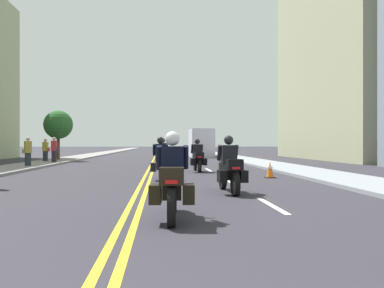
# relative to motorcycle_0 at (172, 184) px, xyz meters

# --- Properties ---
(ground_plane) EXTENTS (264.00, 264.00, 0.00)m
(ground_plane) POSITION_rel_motorcycle_0_xyz_m (-0.76, 41.54, -0.64)
(ground_plane) COLOR #2D2B33
(sidewalk_left) EXTENTS (2.63, 144.00, 0.12)m
(sidewalk_left) POSITION_rel_motorcycle_0_xyz_m (-8.02, 41.54, -0.58)
(sidewalk_left) COLOR gray
(sidewalk_left) RESTS_ON ground
(sidewalk_right) EXTENTS (2.63, 144.00, 0.12)m
(sidewalk_right) POSITION_rel_motorcycle_0_xyz_m (6.50, 41.54, -0.58)
(sidewalk_right) COLOR gray
(sidewalk_right) RESTS_ON ground
(centreline_yellow_inner) EXTENTS (0.12, 132.00, 0.01)m
(centreline_yellow_inner) POSITION_rel_motorcycle_0_xyz_m (-0.88, 41.54, -0.64)
(centreline_yellow_inner) COLOR yellow
(centreline_yellow_inner) RESTS_ON ground
(centreline_yellow_outer) EXTENTS (0.12, 132.00, 0.01)m
(centreline_yellow_outer) POSITION_rel_motorcycle_0_xyz_m (-0.64, 41.54, -0.64)
(centreline_yellow_outer) COLOR yellow
(centreline_yellow_outer) RESTS_ON ground
(lane_dashes_white) EXTENTS (0.14, 56.40, 0.01)m
(lane_dashes_white) POSITION_rel_motorcycle_0_xyz_m (2.21, 22.54, -0.64)
(lane_dashes_white) COLOR silver
(lane_dashes_white) RESTS_ON ground
(building_right_1) EXTENTS (7.17, 18.81, 24.34)m
(building_right_1) POSITION_rel_motorcycle_0_xyz_m (16.07, 26.95, 11.53)
(building_right_1) COLOR #A0A07D
(building_right_1) RESTS_ON ground
(motorcycle_0) EXTENTS (0.78, 2.13, 1.58)m
(motorcycle_0) POSITION_rel_motorcycle_0_xyz_m (0.00, 0.00, 0.00)
(motorcycle_0) COLOR black
(motorcycle_0) RESTS_ON ground
(motorcycle_1) EXTENTS (0.78, 2.25, 1.58)m
(motorcycle_1) POSITION_rel_motorcycle_0_xyz_m (1.66, 3.78, -0.00)
(motorcycle_1) COLOR black
(motorcycle_1) RESTS_ON ground
(motorcycle_2) EXTENTS (0.77, 2.18, 1.61)m
(motorcycle_2) POSITION_rel_motorcycle_0_xyz_m (-0.23, 8.02, 0.02)
(motorcycle_2) COLOR black
(motorcycle_2) RESTS_ON ground
(motorcycle_3) EXTENTS (0.78, 2.15, 1.59)m
(motorcycle_3) POSITION_rel_motorcycle_0_xyz_m (1.53, 12.15, 0.01)
(motorcycle_3) COLOR black
(motorcycle_3) RESTS_ON ground
(motorcycle_4) EXTENTS (0.76, 2.20, 1.66)m
(motorcycle_4) POSITION_rel_motorcycle_0_xyz_m (-0.12, 15.80, 0.02)
(motorcycle_4) COLOR black
(motorcycle_4) RESTS_ON ground
(traffic_cone_0) EXTENTS (0.38, 0.38, 0.63)m
(traffic_cone_0) POSITION_rel_motorcycle_0_xyz_m (4.08, 8.53, -0.33)
(traffic_cone_0) COLOR black
(traffic_cone_0) RESTS_ON ground
(pedestrian_0) EXTENTS (0.50, 0.30, 1.70)m
(pedestrian_0) POSITION_rel_motorcycle_0_xyz_m (-8.37, 22.08, 0.24)
(pedestrian_0) COLOR #252A33
(pedestrian_0) RESTS_ON ground
(pedestrian_1) EXTENTS (0.50, 0.26, 1.78)m
(pedestrian_1) POSITION_rel_motorcycle_0_xyz_m (-7.34, 20.44, 0.28)
(pedestrian_1) COLOR #2B2433
(pedestrian_1) RESTS_ON ground
(pedestrian_2) EXTENTS (0.49, 0.40, 1.72)m
(pedestrian_2) POSITION_rel_motorcycle_0_xyz_m (-7.59, 15.88, 0.25)
(pedestrian_2) COLOR #23292B
(pedestrian_2) RESTS_ON ground
(street_tree_0) EXTENTS (2.21, 2.21, 3.92)m
(street_tree_0) POSITION_rel_motorcycle_0_xyz_m (-8.16, 24.78, 2.15)
(street_tree_0) COLOR #4F3821
(street_tree_0) RESTS_ON ground
(parked_truck) EXTENTS (2.20, 6.50, 2.80)m
(parked_truck) POSITION_rel_motorcycle_0_xyz_m (3.78, 34.13, 0.63)
(parked_truck) COLOR silver
(parked_truck) RESTS_ON ground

